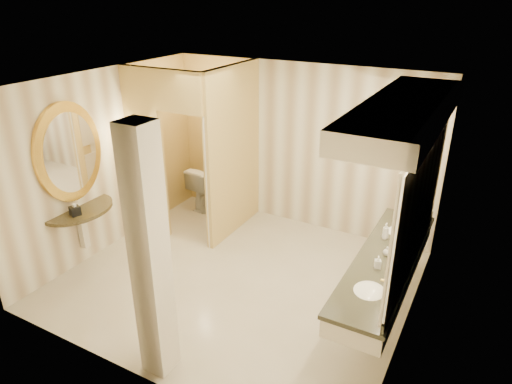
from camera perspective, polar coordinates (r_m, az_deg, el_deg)
floor at (r=6.50m, az=-2.29°, el=-10.75°), size 4.50×4.50×0.00m
ceiling at (r=5.43m, az=-2.76°, el=13.35°), size 4.50×4.50×0.00m
wall_back at (r=7.50m, az=5.41°, el=5.63°), size 4.50×0.02×2.70m
wall_front at (r=4.45m, az=-16.03°, el=-8.96°), size 4.50×0.02×2.70m
wall_left at (r=7.18m, az=-18.12°, el=3.67°), size 0.02×4.00×2.70m
wall_right at (r=5.16m, az=19.55°, el=-4.65°), size 0.02×4.00×2.70m
toilet_closet at (r=7.15m, az=-6.14°, el=4.95°), size 1.50×1.55×2.70m
wall_sconce at (r=7.13m, az=-14.22°, el=7.24°), size 0.14×0.14×0.42m
vanity at (r=5.16m, az=17.24°, el=-0.84°), size 0.75×2.81×2.09m
console_shelf at (r=6.75m, az=-21.95°, el=1.78°), size 1.06×1.06×1.98m
pillar at (r=4.53m, az=-13.12°, el=-8.01°), size 0.29×0.29×2.70m
tissue_box at (r=6.69m, az=-21.68°, el=-2.20°), size 0.16×0.16×0.13m
toilet at (r=8.40m, az=-6.03°, el=0.69°), size 0.52×0.82×0.80m
soap_bottle_a at (r=5.26m, az=15.00°, el=-8.46°), size 0.09×0.09×0.15m
soap_bottle_b at (r=5.53m, az=16.06°, el=-7.11°), size 0.12×0.12×0.11m
soap_bottle_c at (r=5.85m, az=15.91°, el=-4.71°), size 0.09×0.09×0.21m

